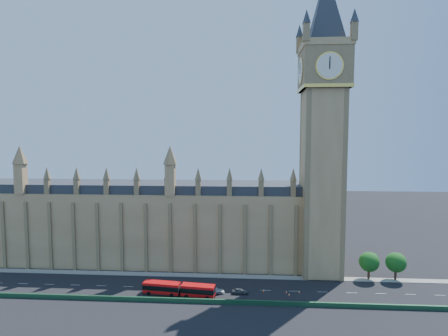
# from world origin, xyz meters

# --- Properties ---
(ground) EXTENTS (400.00, 400.00, 0.00)m
(ground) POSITION_xyz_m (0.00, 0.00, 0.00)
(ground) COLOR black
(ground) RESTS_ON ground
(palace_westminster) EXTENTS (120.00, 20.00, 28.00)m
(palace_westminster) POSITION_xyz_m (-25.00, 22.00, 13.86)
(palace_westminster) COLOR #A57E4F
(palace_westminster) RESTS_ON ground
(elizabeth_tower) EXTENTS (20.59, 20.59, 105.00)m
(elizabeth_tower) POSITION_xyz_m (38.00, 13.99, 54.56)
(elizabeth_tower) COLOR #A57E4F
(elizabeth_tower) RESTS_ON ground
(bridge_parapet) EXTENTS (160.00, 0.60, 1.20)m
(bridge_parapet) POSITION_xyz_m (0.00, -9.00, 0.60)
(bridge_parapet) COLOR #1E4C2D
(bridge_parapet) RESTS_ON ground
(kerb_north) EXTENTS (160.00, 3.00, 0.16)m
(kerb_north) POSITION_xyz_m (0.00, 9.50, 0.08)
(kerb_north) COLOR gray
(kerb_north) RESTS_ON ground
(tree_east_near) EXTENTS (6.00, 6.00, 8.50)m
(tree_east_near) POSITION_xyz_m (52.22, 10.08, 5.64)
(tree_east_near) COLOR #382619
(tree_east_near) RESTS_ON ground
(tree_east_far) EXTENTS (6.00, 6.00, 8.50)m
(tree_east_far) POSITION_xyz_m (60.22, 10.08, 5.64)
(tree_east_far) COLOR #382619
(tree_east_far) RESTS_ON ground
(red_bus) EXTENTS (20.31, 5.19, 3.42)m
(red_bus) POSITION_xyz_m (-4.06, -4.95, 1.80)
(red_bus) COLOR red
(red_bus) RESTS_ON ground
(car_grey) EXTENTS (4.47, 1.87, 1.51)m
(car_grey) POSITION_xyz_m (12.76, -2.75, 0.76)
(car_grey) COLOR #464B4F
(car_grey) RESTS_ON ground
(car_silver) EXTENTS (4.99, 2.07, 1.60)m
(car_silver) POSITION_xyz_m (2.00, -3.33, 0.80)
(car_silver) COLOR #9C9FA3
(car_silver) RESTS_ON ground
(car_white) EXTENTS (5.01, 2.25, 1.43)m
(car_white) POSITION_xyz_m (6.00, -2.74, 0.71)
(car_white) COLOR silver
(car_white) RESTS_ON ground
(cone_a) EXTENTS (0.60, 0.60, 0.78)m
(cone_a) POSITION_xyz_m (19.35, -1.14, 0.39)
(cone_a) COLOR black
(cone_a) RESTS_ON ground
(cone_b) EXTENTS (0.54, 0.54, 0.67)m
(cone_b) POSITION_xyz_m (25.69, -1.58, 0.33)
(cone_b) COLOR black
(cone_b) RESTS_ON ground
(cone_c) EXTENTS (0.54, 0.54, 0.69)m
(cone_c) POSITION_xyz_m (26.24, -3.18, 0.34)
(cone_c) COLOR black
(cone_c) RESTS_ON ground
(cone_d) EXTENTS (0.52, 0.52, 0.66)m
(cone_d) POSITION_xyz_m (29.30, -1.25, 0.33)
(cone_d) COLOR black
(cone_d) RESTS_ON ground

